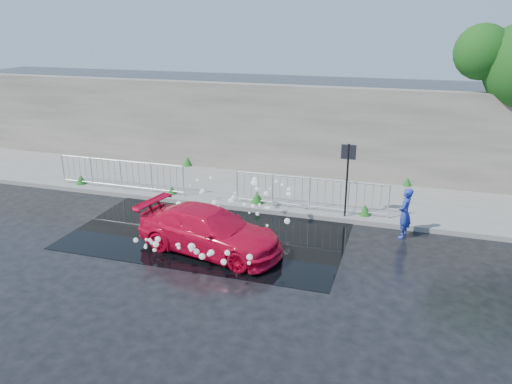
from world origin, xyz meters
TOP-DOWN VIEW (x-y plane):
  - ground at (0.00, 0.00)m, footprint 90.00×90.00m
  - pavement at (0.00, 5.00)m, footprint 30.00×4.00m
  - curb at (0.00, 3.00)m, footprint 30.00×0.25m
  - retaining_wall at (0.00, 7.20)m, footprint 30.00×0.60m
  - puddle at (0.50, 1.00)m, footprint 8.00×5.00m
  - sign_post at (4.20, 3.10)m, footprint 0.45×0.06m
  - railing_left at (-4.00, 3.35)m, footprint 5.05×0.05m
  - railing_right at (3.00, 3.35)m, footprint 5.05×0.05m
  - weeds at (-0.15, 4.50)m, footprint 12.17×3.93m
  - water_spray at (1.06, 0.76)m, footprint 3.66×5.49m
  - red_car at (0.97, -0.20)m, footprint 4.40×2.44m
  - person at (6.01, 2.37)m, footprint 0.45×0.60m

SIDE VIEW (x-z plane):
  - ground at x=0.00m, z-range 0.00..0.00m
  - puddle at x=0.50m, z-range 0.00..0.01m
  - pavement at x=0.00m, z-range 0.00..0.15m
  - curb at x=0.00m, z-range 0.00..0.16m
  - weeds at x=-0.15m, z-range 0.12..0.55m
  - red_car at x=0.97m, z-range 0.00..1.21m
  - railing_left at x=-4.00m, z-range 0.19..1.29m
  - railing_right at x=3.00m, z-range 0.19..1.29m
  - person at x=6.01m, z-range 0.00..1.50m
  - water_spray at x=1.06m, z-range 0.21..1.29m
  - sign_post at x=4.20m, z-range 0.47..2.97m
  - retaining_wall at x=0.00m, z-range 0.15..3.65m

